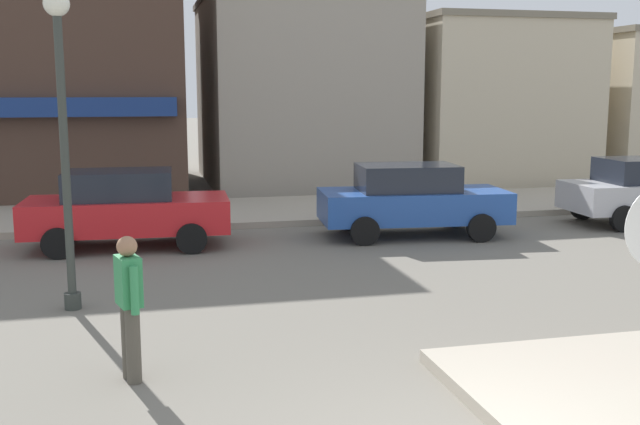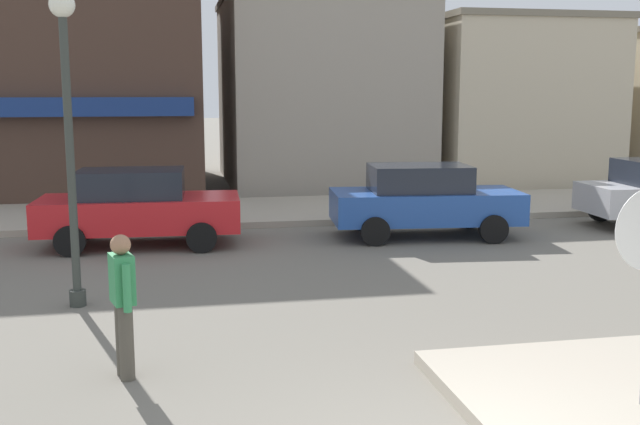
{
  "view_description": "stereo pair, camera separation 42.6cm",
  "coord_description": "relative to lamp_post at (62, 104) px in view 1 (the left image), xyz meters",
  "views": [
    {
      "loc": [
        -2.58,
        -5.24,
        3.15
      ],
      "look_at": [
        -0.22,
        4.5,
        1.5
      ],
      "focal_mm": 42.0,
      "sensor_mm": 36.0,
      "label": 1
    },
    {
      "loc": [
        -2.17,
        -5.33,
        3.15
      ],
      "look_at": [
        -0.22,
        4.5,
        1.5
      ],
      "focal_mm": 42.0,
      "sensor_mm": 36.0,
      "label": 2
    }
  ],
  "objects": [
    {
      "name": "lamp_post",
      "position": [
        0.0,
        0.0,
        0.0
      ],
      "size": [
        0.36,
        0.36,
        4.54
      ],
      "color": "#333833",
      "rests_on": "ground"
    },
    {
      "name": "building_storefront_left_mid",
      "position": [
        12.75,
        13.39,
        -0.19
      ],
      "size": [
        5.85,
        6.62,
        5.52
      ],
      "color": "beige",
      "rests_on": "ground"
    },
    {
      "name": "kerb_far",
      "position": [
        3.6,
        7.68,
        -2.88
      ],
      "size": [
        80.0,
        4.0,
        0.15
      ],
      "primitive_type": "cube",
      "color": "#A89E8C",
      "rests_on": "ground"
    },
    {
      "name": "building_corner_shop",
      "position": [
        -3.05,
        14.49,
        1.26
      ],
      "size": [
        11.04,
        10.13,
        8.42
      ],
      "color": "#473328",
      "rests_on": "ground"
    },
    {
      "name": "parked_car_second",
      "position": [
        6.72,
        4.03,
        -2.15
      ],
      "size": [
        4.15,
        2.17,
        1.56
      ],
      "color": "#234C9E",
      "rests_on": "ground"
    },
    {
      "name": "pedestrian_crossing_near",
      "position": [
        0.85,
        -2.98,
        -2.09
      ],
      "size": [
        0.31,
        0.55,
        1.61
      ],
      "color": "#4C473D",
      "rests_on": "ground"
    },
    {
      "name": "parked_car_nearest",
      "position": [
        0.71,
        4.25,
        -2.15
      ],
      "size": [
        4.08,
        2.03,
        1.56
      ],
      "color": "red",
      "rests_on": "ground"
    },
    {
      "name": "building_storefront_left_near",
      "position": [
        6.33,
        14.23,
        0.16
      ],
      "size": [
        6.29,
        8.02,
        6.24
      ],
      "color": "#9E9384",
      "rests_on": "ground"
    }
  ]
}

